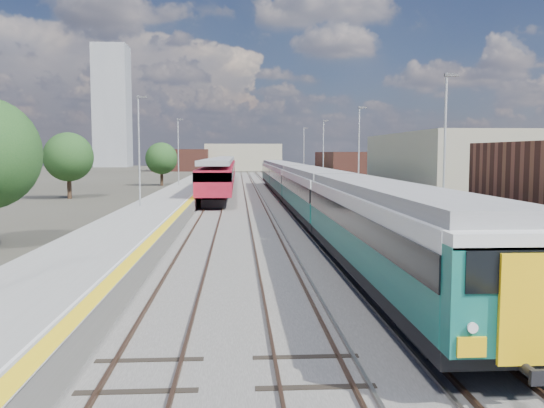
{
  "coord_description": "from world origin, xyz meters",
  "views": [
    {
      "loc": [
        -3.52,
        -5.67,
        4.67
      ],
      "look_at": [
        -1.87,
        21.97,
        2.2
      ],
      "focal_mm": 38.0,
      "sensor_mm": 36.0,
      "label": 1
    }
  ],
  "objects": [
    {
      "name": "tree_d",
      "position": [
        21.76,
        62.06,
        3.47
      ],
      "size": [
        4.08,
        4.08,
        5.52
      ],
      "color": "#382619",
      "rests_on": "ground"
    },
    {
      "name": "tree_c",
      "position": [
        -14.36,
        77.25,
        3.87
      ],
      "size": [
        4.54,
        4.54,
        6.15
      ],
      "color": "#382619",
      "rests_on": "ground"
    },
    {
      "name": "platform_left",
      "position": [
        -9.05,
        52.49,
        0.52
      ],
      "size": [
        4.3,
        155.0,
        8.52
      ],
      "color": "slate",
      "rests_on": "ground"
    },
    {
      "name": "ballast_bed",
      "position": [
        -2.25,
        52.5,
        0.03
      ],
      "size": [
        10.5,
        155.0,
        0.06
      ],
      "primitive_type": "cube",
      "color": "#565451",
      "rests_on": "ground"
    },
    {
      "name": "green_train",
      "position": [
        1.5,
        41.91,
        2.11
      ],
      "size": [
        2.73,
        75.98,
        3.0
      ],
      "color": "black",
      "rests_on": "ground"
    },
    {
      "name": "ground",
      "position": [
        0.0,
        50.0,
        0.0
      ],
      "size": [
        320.0,
        320.0,
        0.0
      ],
      "primitive_type": "plane",
      "color": "#47443A",
      "rests_on": "ground"
    },
    {
      "name": "tree_b",
      "position": [
        -20.65,
        53.89,
        4.24
      ],
      "size": [
        4.98,
        4.98,
        6.74
      ],
      "color": "#382619",
      "rests_on": "ground"
    },
    {
      "name": "tracks",
      "position": [
        -1.65,
        54.18,
        0.11
      ],
      "size": [
        8.96,
        160.0,
        0.17
      ],
      "color": "#4C3323",
      "rests_on": "ground"
    },
    {
      "name": "platform_right",
      "position": [
        5.28,
        52.49,
        0.54
      ],
      "size": [
        4.7,
        155.0,
        8.52
      ],
      "color": "slate",
      "rests_on": "ground"
    },
    {
      "name": "red_train",
      "position": [
        -5.5,
        70.72,
        2.3
      ],
      "size": [
        3.08,
        62.48,
        3.89
      ],
      "color": "black",
      "rests_on": "ground"
    },
    {
      "name": "buildings",
      "position": [
        -18.12,
        138.6,
        10.7
      ],
      "size": [
        72.0,
        185.5,
        40.0
      ],
      "color": "brown",
      "rests_on": "ground"
    }
  ]
}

